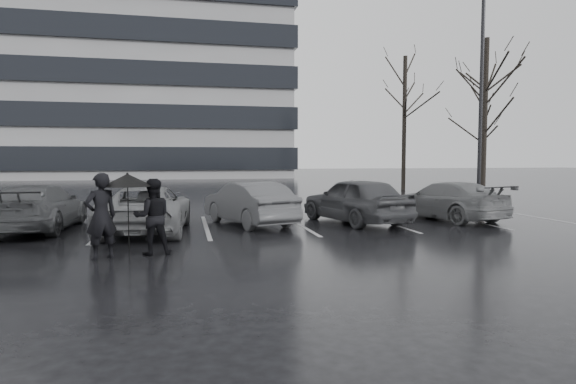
% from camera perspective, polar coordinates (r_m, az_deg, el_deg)
% --- Properties ---
extents(ground, '(160.00, 160.00, 0.00)m').
position_cam_1_polar(ground, '(12.23, 1.22, -5.47)').
color(ground, black).
rests_on(ground, ground).
extents(office_building, '(61.00, 26.00, 29.00)m').
position_cam_1_polar(office_building, '(63.95, -30.40, 14.58)').
color(office_building, gray).
rests_on(office_building, ground).
extents(car_main, '(2.74, 4.49, 1.43)m').
position_cam_1_polar(car_main, '(15.17, 7.97, -0.94)').
color(car_main, black).
rests_on(car_main, ground).
extents(car_west_a, '(2.61, 4.18, 1.30)m').
position_cam_1_polar(car_west_a, '(14.69, -4.65, -1.32)').
color(car_west_a, '#2E2D30').
rests_on(car_west_a, ground).
extents(car_west_b, '(2.45, 4.71, 1.27)m').
position_cam_1_polar(car_west_b, '(13.74, -16.35, -1.91)').
color(car_west_b, '#4D4E50').
rests_on(car_west_b, ground).
extents(car_west_c, '(1.96, 4.50, 1.29)m').
position_cam_1_polar(car_west_c, '(15.09, -27.46, -1.65)').
color(car_west_c, black).
rests_on(car_west_c, ground).
extents(car_east, '(2.84, 4.61, 1.25)m').
position_cam_1_polar(car_east, '(16.68, 18.21, -0.97)').
color(car_east, '#4D4E50').
rests_on(car_east, ground).
extents(pedestrian_left, '(0.75, 0.68, 1.73)m').
position_cam_1_polar(pedestrian_left, '(10.28, -21.29, -2.68)').
color(pedestrian_left, black).
rests_on(pedestrian_left, ground).
extents(pedestrian_right, '(0.84, 0.69, 1.59)m').
position_cam_1_polar(pedestrian_right, '(10.44, -15.77, -2.83)').
color(pedestrian_right, black).
rests_on(pedestrian_right, ground).
extents(umbrella, '(1.02, 1.02, 1.72)m').
position_cam_1_polar(umbrella, '(10.38, -18.49, 1.35)').
color(umbrella, black).
rests_on(umbrella, ground).
extents(lamp_post, '(0.49, 0.49, 8.99)m').
position_cam_1_polar(lamp_post, '(22.16, 21.88, 9.16)').
color(lamp_post, gray).
rests_on(lamp_post, ground).
extents(stall_stripes, '(19.72, 5.00, 0.00)m').
position_cam_1_polar(stall_stripes, '(14.51, -4.15, -3.97)').
color(stall_stripes, '#97979A').
rests_on(stall_stripes, ground).
extents(tree_east, '(0.26, 0.26, 8.00)m').
position_cam_1_polar(tree_east, '(26.36, 22.28, 8.03)').
color(tree_east, black).
rests_on(tree_east, ground).
extents(tree_ne, '(0.26, 0.26, 7.00)m').
position_cam_1_polar(tree_ne, '(31.03, 21.90, 6.46)').
color(tree_ne, black).
rests_on(tree_ne, ground).
extents(tree_north, '(0.26, 0.26, 8.50)m').
position_cam_1_polar(tree_north, '(31.95, 13.61, 7.91)').
color(tree_north, black).
rests_on(tree_north, ground).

